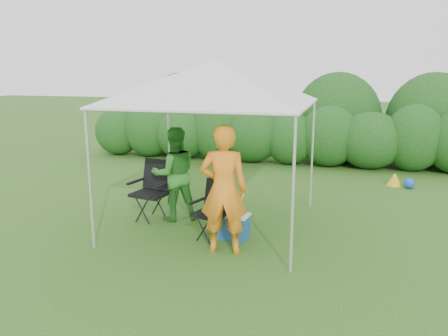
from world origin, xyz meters
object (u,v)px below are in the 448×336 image
(chair_left, at_px, (153,186))
(man, at_px, (224,190))
(chair_right, at_px, (214,206))
(woman, at_px, (175,174))
(canopy, at_px, (216,82))
(cooler, at_px, (234,226))

(chair_left, xyz_separation_m, man, (1.67, -1.16, 0.35))
(chair_right, bearing_deg, man, -42.42)
(chair_right, bearing_deg, chair_left, 172.80)
(chair_right, xyz_separation_m, woman, (-0.94, 0.65, 0.32))
(canopy, xyz_separation_m, chair_right, (0.14, -0.57, -1.94))
(canopy, bearing_deg, man, -67.79)
(cooler, bearing_deg, man, -85.70)
(man, distance_m, woman, 1.73)
(canopy, bearing_deg, chair_left, 177.46)
(woman, height_order, cooler, woman)
(canopy, relative_size, woman, 1.84)
(chair_left, relative_size, woman, 0.63)
(chair_left, xyz_separation_m, woman, (0.41, 0.03, 0.24))
(canopy, relative_size, man, 1.62)
(man, distance_m, cooler, 0.94)
(chair_right, distance_m, man, 0.76)
(canopy, bearing_deg, cooler, -49.75)
(canopy, relative_size, chair_left, 2.90)
(chair_left, bearing_deg, man, -23.98)
(woman, bearing_deg, chair_left, -28.56)
(chair_right, bearing_deg, canopy, 121.16)
(chair_left, relative_size, cooler, 2.09)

